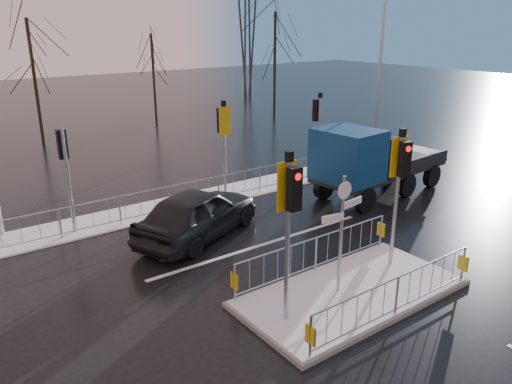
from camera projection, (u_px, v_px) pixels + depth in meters
ground at (351, 295)px, 12.88m from camera, size 120.00×120.00×0.00m
snow_verge at (189, 202)px, 19.44m from camera, size 30.00×2.00×0.04m
lane_markings at (361, 300)px, 12.63m from camera, size 8.00×11.38×0.01m
traffic_island at (352, 281)px, 12.76m from camera, size 6.00×3.04×4.15m
far_kerb_fixtures at (201, 180)px, 18.89m from camera, size 18.00×0.65×3.83m
car_far_lane at (198, 213)px, 16.12m from camera, size 5.23×3.71×1.65m
flatbed_truck at (362, 161)px, 19.29m from camera, size 6.52×2.87×2.94m
tree_far_a at (32, 58)px, 26.99m from camera, size 3.75×3.75×7.08m
tree_far_b at (153, 61)px, 33.20m from camera, size 3.25×3.25×6.14m
tree_far_c at (275, 45)px, 35.07m from camera, size 4.00×4.00×7.55m
street_lamp_right at (380, 72)px, 23.86m from camera, size 1.25×0.18×8.00m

